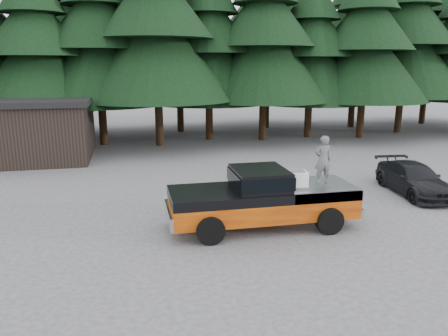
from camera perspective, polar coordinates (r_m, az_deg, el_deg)
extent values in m
plane|color=#454548|center=(14.49, -0.11, -7.06)|extent=(120.00, 120.00, 0.00)
cube|color=black|center=(13.59, 4.67, -1.31)|extent=(1.66, 1.90, 0.59)
cube|color=silver|center=(13.74, 9.23, -1.48)|extent=(0.79, 0.69, 0.49)
imported|color=#505456|center=(14.20, 12.80, 1.06)|extent=(0.59, 0.40, 1.56)
imported|color=black|center=(18.99, 23.54, -1.32)|extent=(2.07, 4.28, 1.20)
cube|color=black|center=(26.24, -25.80, 4.30)|extent=(8.00, 6.00, 3.00)
cube|color=black|center=(26.06, -26.17, 7.87)|extent=(8.40, 6.40, 0.30)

